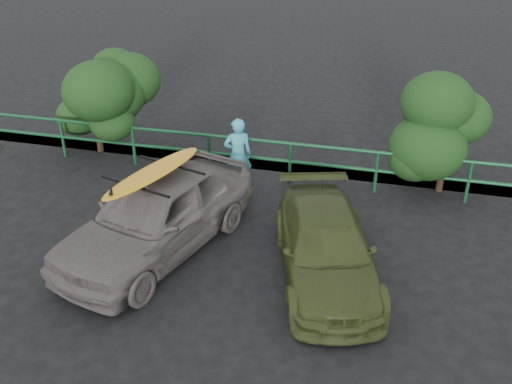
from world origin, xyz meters
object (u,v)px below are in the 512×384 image
at_px(sedan, 157,214).
at_px(surfboard, 153,172).
at_px(olive_vehicle, 326,248).
at_px(man, 238,155).
at_px(guardrail, 249,158).

relative_size(sedan, surfboard, 1.78).
xyz_separation_m(olive_vehicle, man, (-2.44, 2.82, 0.30)).
bearing_deg(olive_vehicle, man, 113.96).
height_order(olive_vehicle, surfboard, surfboard).
bearing_deg(olive_vehicle, sedan, 162.40).
height_order(guardrail, man, man).
relative_size(guardrail, sedan, 3.05).
bearing_deg(surfboard, man, 90.65).
distance_m(guardrail, sedan, 3.54).
bearing_deg(surfboard, olive_vehicle, 15.70).
bearing_deg(sedan, olive_vehicle, 15.70).
bearing_deg(olive_vehicle, guardrail, 107.30).
height_order(guardrail, olive_vehicle, olive_vehicle).
bearing_deg(guardrail, olive_vehicle, -55.78).
distance_m(sedan, olive_vehicle, 3.23).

